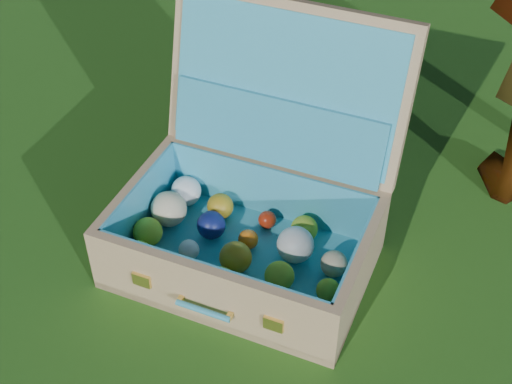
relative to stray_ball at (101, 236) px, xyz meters
name	(u,v)px	position (x,y,z in m)	size (l,w,h in m)	color
ground	(291,316)	(0.52, -0.02, -0.04)	(60.00, 60.00, 0.00)	#215114
stray_ball	(101,236)	(0.00, 0.00, 0.00)	(0.07, 0.07, 0.07)	#456FB3
suitcase	(254,196)	(0.34, 0.16, 0.12)	(0.60, 0.56, 0.56)	tan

